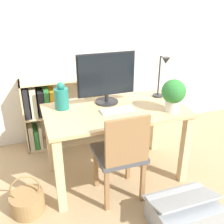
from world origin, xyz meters
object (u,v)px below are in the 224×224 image
potted_plant (173,94)px  bookshelf (51,111)px  vase (61,97)px  chair (121,153)px  monitor (106,77)px  keyboard (118,110)px  basket (27,202)px  desk_lamp (162,73)px  storage_box (184,212)px

potted_plant → bookshelf: bearing=133.8°
vase → potted_plant: (0.91, -0.38, 0.06)m
chair → bookshelf: bearing=114.1°
monitor → chair: bearing=-94.5°
keyboard → chair: (-0.07, -0.28, -0.26)m
potted_plant → monitor: bearing=141.6°
monitor → basket: monitor is taller
bookshelf → vase: bearing=-85.2°
desk_lamp → storage_box: size_ratio=0.80×
storage_box → bookshelf: bearing=117.4°
chair → basket: bearing=175.2°
basket → storage_box: size_ratio=0.69×
desk_lamp → potted_plant: bearing=-99.8°
desk_lamp → chair: desk_lamp is taller
storage_box → chair: bearing=130.3°
potted_plant → bookshelf: (-0.96, 1.00, -0.45)m
bookshelf → basket: bookshelf is taller
vase → chair: (0.39, -0.50, -0.36)m
vase → desk_lamp: desk_lamp is taller
monitor → chair: 0.72m
chair → storage_box: 0.67m
monitor → keyboard: bearing=-82.6°
potted_plant → chair: potted_plant is taller
monitor → basket: size_ratio=1.53×
monitor → chair: size_ratio=0.65×
monitor → bookshelf: 0.95m
vase → desk_lamp: 0.97m
keyboard → chair: chair is taller
desk_lamp → monitor: bearing=171.3°
keyboard → basket: size_ratio=0.84×
desk_lamp → storage_box: desk_lamp is taller
basket → storage_box: 1.28m
chair → bookshelf: chair is taller
chair → storage_box: size_ratio=1.62×
basket → desk_lamp: bearing=13.0°
keyboard → monitor: bearing=97.4°
vase → storage_box: 1.39m
potted_plant → basket: potted_plant is taller
potted_plant → chair: bearing=-167.0°
vase → keyboard: bearing=-25.7°
basket → potted_plant: bearing=0.7°
monitor → keyboard: size_ratio=1.83×
vase → chair: size_ratio=0.29×
desk_lamp → bookshelf: size_ratio=0.43×
chair → basket: 0.88m
keyboard → bookshelf: (-0.51, 0.84, -0.30)m
monitor → storage_box: size_ratio=1.05×
vase → bookshelf: bearing=94.8°
bookshelf → chair: bearing=-68.6°
monitor → desk_lamp: (0.53, -0.08, 0.00)m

